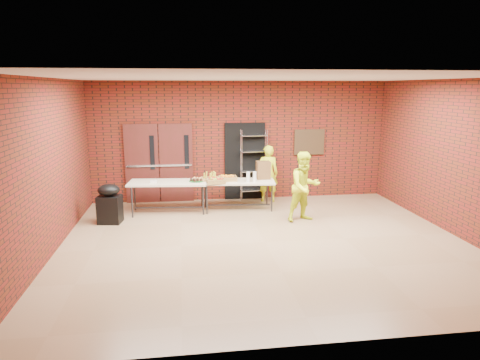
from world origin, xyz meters
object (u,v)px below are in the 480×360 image
at_px(table_right, 238,183).
at_px(volunteer_man, 305,187).
at_px(coffee_dispenser, 263,170).
at_px(wire_rack, 254,165).
at_px(covered_grill, 110,204).
at_px(table_left, 168,184).
at_px(volunteer_woman, 268,174).

bearing_deg(table_right, volunteer_man, -32.67).
bearing_deg(table_right, coffee_dispenser, 20.13).
bearing_deg(coffee_dispenser, wire_rack, 98.81).
distance_m(wire_rack, covered_grill, 3.96).
height_order(wire_rack, table_right, wire_rack).
bearing_deg(volunteer_man, table_left, 144.56).
height_order(table_right, covered_grill, covered_grill).
xyz_separation_m(coffee_dispenser, covered_grill, (-3.69, -0.86, -0.51)).
bearing_deg(volunteer_woman, covered_grill, 25.01).
bearing_deg(volunteer_man, coffee_dispenser, 103.12).
height_order(table_left, table_right, table_left).
xyz_separation_m(table_left, table_right, (1.73, 0.03, -0.03)).
distance_m(covered_grill, volunteer_man, 4.45).
relative_size(coffee_dispenser, covered_grill, 0.49).
height_order(wire_rack, table_left, wire_rack).
bearing_deg(wire_rack, volunteer_woman, -37.91).
distance_m(table_left, covered_grill, 1.48).
bearing_deg(wire_rack, table_right, -126.32).
relative_size(coffee_dispenser, volunteer_woman, 0.29).
height_order(covered_grill, volunteer_man, volunteer_man).
distance_m(table_left, volunteer_man, 3.31).
xyz_separation_m(wire_rack, covered_grill, (-3.58, -1.61, -0.51)).
relative_size(table_left, table_right, 1.04).
xyz_separation_m(table_left, covered_grill, (-1.29, -0.66, -0.26)).
bearing_deg(table_left, wire_rack, 28.01).
distance_m(wire_rack, volunteer_woman, 0.45).
bearing_deg(volunteer_woman, table_left, 21.00).
bearing_deg(coffee_dispenser, table_left, -175.34).
xyz_separation_m(table_right, volunteer_man, (1.39, -1.11, 0.12)).
xyz_separation_m(wire_rack, volunteer_woman, (0.34, -0.22, -0.20)).
xyz_separation_m(table_left, volunteer_man, (3.12, -1.09, 0.09)).
bearing_deg(volunteer_woman, table_right, 43.51).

